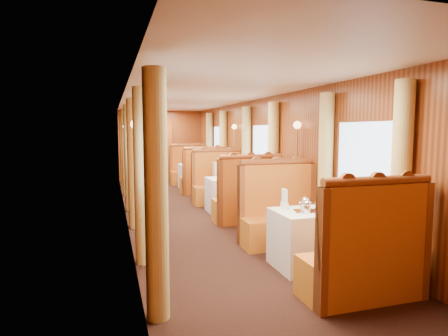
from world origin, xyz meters
name	(u,v)px	position (x,y,z in m)	size (l,w,h in m)	color
floor	(198,214)	(0.00, 0.00, 0.00)	(3.00, 12.00, 0.01)	black
ceiling	(198,96)	(0.00, 0.00, 2.50)	(3.00, 12.00, 0.01)	silver
wall_far	(161,145)	(0.00, 6.00, 1.25)	(3.00, 2.50, 0.01)	brown
wall_near	(425,221)	(0.00, -6.00, 1.25)	(3.00, 2.50, 0.01)	brown
wall_left	(125,157)	(-1.50, 0.00, 1.25)	(12.00, 2.50, 0.01)	brown
wall_right	(263,154)	(1.50, 0.00, 1.25)	(12.00, 2.50, 0.01)	brown
doorway_far	(161,152)	(0.00, 5.97, 1.00)	(0.80, 0.04, 2.00)	brown
table_near	(314,238)	(0.75, -3.50, 0.38)	(1.05, 0.72, 0.75)	white
banquette_near_fwd	(364,261)	(0.75, -4.51, 0.42)	(1.30, 0.55, 1.34)	#AA3C12
banquette_near_aft	(281,218)	(0.75, -2.49, 0.42)	(1.30, 0.55, 1.34)	#AA3C12
table_mid	(232,195)	(0.75, 0.00, 0.38)	(1.05, 0.72, 0.75)	white
banquette_mid_fwd	(248,201)	(0.75, -1.01, 0.42)	(1.30, 0.55, 1.34)	#AA3C12
banquette_mid_aft	(219,186)	(0.75, 1.01, 0.42)	(1.30, 0.55, 1.34)	#AA3C12
table_far	(196,176)	(0.75, 3.50, 0.38)	(1.05, 0.72, 0.75)	white
banquette_far_fwd	(204,179)	(0.75, 2.49, 0.42)	(1.30, 0.55, 1.34)	#AA3C12
banquette_far_aft	(190,171)	(0.75, 4.51, 0.42)	(1.30, 0.55, 1.34)	#AA3C12
tea_tray	(308,211)	(0.61, -3.56, 0.76)	(0.34, 0.26, 0.01)	silver
teapot_left	(307,209)	(0.56, -3.64, 0.81)	(0.16, 0.12, 0.13)	silver
teapot_right	(318,207)	(0.74, -3.60, 0.81)	(0.15, 0.12, 0.13)	silver
teapot_back	(305,205)	(0.63, -3.45, 0.81)	(0.16, 0.12, 0.13)	silver
fruit_plate	(338,209)	(1.02, -3.61, 0.77)	(0.22, 0.22, 0.05)	white
cup_inboard	(286,202)	(0.40, -3.35, 0.86)	(0.08, 0.08, 0.26)	white
cup_outboard	(283,200)	(0.41, -3.26, 0.86)	(0.08, 0.08, 0.26)	white
rose_vase_mid	(232,170)	(0.77, 0.02, 0.93)	(0.06, 0.06, 0.36)	silver
rose_vase_far	(196,158)	(0.75, 3.52, 0.93)	(0.06, 0.06, 0.36)	silver
window_left_near	(138,161)	(-1.49, -3.50, 1.45)	(1.20, 0.90, 0.01)	#92ADD2
curtain_left_near_a	(156,197)	(-1.38, -4.28, 1.18)	(0.22, 0.22, 2.35)	#D4BE6D
curtain_left_near_b	(142,177)	(-1.38, -2.72, 1.18)	(0.22, 0.22, 2.35)	#D4BE6D
window_right_near	(365,156)	(1.49, -3.50, 1.45)	(1.20, 0.90, 0.01)	#92ADD2
curtain_right_near_a	(400,184)	(1.38, -4.28, 1.18)	(0.22, 0.22, 2.35)	#D4BE6D
curtain_right_near_b	(325,170)	(1.38, -2.72, 1.18)	(0.22, 0.22, 2.35)	#D4BE6D
window_left_mid	(125,147)	(-1.49, 0.00, 1.45)	(1.20, 0.90, 0.01)	#92ADD2
curtain_left_mid_a	(134,164)	(-1.38, -0.78, 1.18)	(0.22, 0.22, 2.35)	#D4BE6D
curtain_left_mid_b	(129,158)	(-1.38, 0.78, 1.18)	(0.22, 0.22, 2.35)	#D4BE6D
window_right_mid	(263,145)	(1.49, 0.00, 1.45)	(1.20, 0.90, 0.01)	#92ADD2
curtain_right_mid_a	(273,161)	(1.38, -0.78, 1.18)	(0.22, 0.22, 2.35)	#D4BE6D
curtain_right_mid_b	(246,156)	(1.38, 0.78, 1.18)	(0.22, 0.22, 2.35)	#D4BE6D
window_left_far	(121,142)	(-1.49, 3.50, 1.45)	(1.20, 0.90, 0.01)	#92ADD2
curtain_left_far_a	(126,153)	(-1.38, 2.72, 1.18)	(0.22, 0.22, 2.35)	#D4BE6D
curtain_left_far_b	(124,150)	(-1.38, 4.28, 1.18)	(0.22, 0.22, 2.35)	#D4BE6D
window_right_far	(219,141)	(1.49, 3.50, 1.45)	(1.20, 0.90, 0.01)	#92ADD2
curtain_right_far_a	(223,151)	(1.38, 2.72, 1.18)	(0.22, 0.22, 2.35)	#D4BE6D
curtain_right_far_b	(210,149)	(1.38, 4.28, 1.18)	(0.22, 0.22, 2.35)	#D4BE6D
sconce_left_fore	(136,156)	(-1.40, -1.75, 1.38)	(0.14, 0.14, 1.95)	#BF8C3F
sconce_right_fore	(297,153)	(1.40, -1.75, 1.38)	(0.14, 0.14, 1.95)	#BF8C3F
sconce_left_aft	(126,147)	(-1.40, 1.75, 1.38)	(0.14, 0.14, 1.95)	#BF8C3F
sconce_right_aft	(234,145)	(1.40, 1.75, 1.38)	(0.14, 0.14, 1.95)	#BF8C3F
steward	(151,171)	(-0.93, 0.49, 0.90)	(0.66, 0.43, 1.80)	navy
passenger	(222,174)	(0.75, 0.73, 0.74)	(0.40, 0.44, 0.76)	beige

